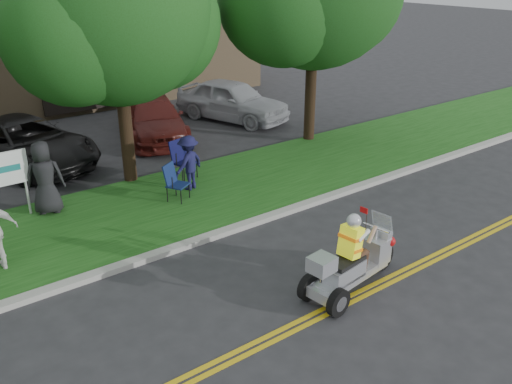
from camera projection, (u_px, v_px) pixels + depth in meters
ground at (278, 312)px, 9.67m from camera, size 120.00×120.00×0.00m
centerline_near at (300, 328)px, 9.24m from camera, size 60.00×0.10×0.01m
centerline_far at (294, 324)px, 9.36m from camera, size 60.00×0.10×0.01m
curb at (191, 243)px, 11.89m from camera, size 60.00×0.25×0.12m
grass_verge at (147, 210)px, 13.47m from camera, size 60.00×4.00×0.10m
commercial_building at (44, 51)px, 23.91m from camera, size 18.00×8.20×4.00m
tree_mid at (116, 18)px, 13.52m from camera, size 5.88×4.80×7.05m
business_sign at (0, 174)px, 12.42m from camera, size 1.25×0.06×1.75m
trike_scooter at (352, 264)px, 10.10m from camera, size 2.47×0.89×1.61m
lawn_chair_a at (181, 157)px, 15.11m from camera, size 0.68×0.70×1.07m
lawn_chair_b at (174, 180)px, 13.73m from camera, size 0.69×0.70×0.95m
spectator_chair_a at (189, 163)px, 14.28m from camera, size 1.08×0.84×1.48m
spectator_chair_b at (45, 178)px, 12.88m from camera, size 1.03×0.87×1.80m
parked_car_mid at (25, 143)px, 16.24m from camera, size 3.78×5.61×1.43m
parked_car_right at (154, 118)px, 18.81m from camera, size 3.31×5.07×1.37m
parked_car_far_right at (232, 100)px, 20.79m from camera, size 3.19×4.93×1.56m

